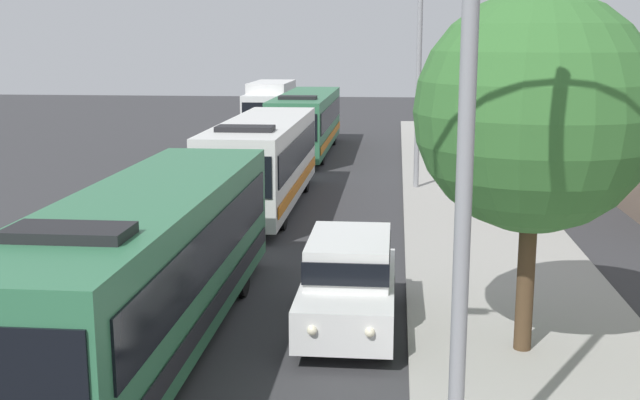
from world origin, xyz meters
TOP-DOWN VIEW (x-y plane):
  - bus_lead at (-1.30, 13.28)m, footprint 2.58×11.68m
  - bus_second_in_line at (-1.30, 26.26)m, footprint 2.58×10.77m
  - bus_middle at (-1.30, 39.67)m, footprint 2.58×12.20m
  - white_suv at (2.40, 14.73)m, footprint 1.86×4.64m
  - box_truck_oncoming at (-4.60, 48.44)m, footprint 2.35×7.45m
  - streetlamp_near at (4.10, 8.50)m, footprint 6.39×0.28m
  - streetlamp_mid at (4.10, 29.83)m, footprint 5.32×0.28m
  - roadside_tree at (5.71, 13.52)m, footprint 4.26×4.26m

SIDE VIEW (x-z plane):
  - white_suv at x=2.40m, z-range 0.08..1.98m
  - bus_second_in_line at x=-1.30m, z-range 0.08..3.29m
  - bus_lead at x=-1.30m, z-range 0.09..3.30m
  - bus_middle at x=-1.30m, z-range 0.09..3.30m
  - box_truck_oncoming at x=-4.60m, z-range 0.13..3.28m
  - roadside_tree at x=5.71m, z-range 1.28..7.81m
  - streetlamp_mid at x=4.10m, z-range 1.03..8.91m
  - streetlamp_near at x=4.10m, z-range 1.14..10.09m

